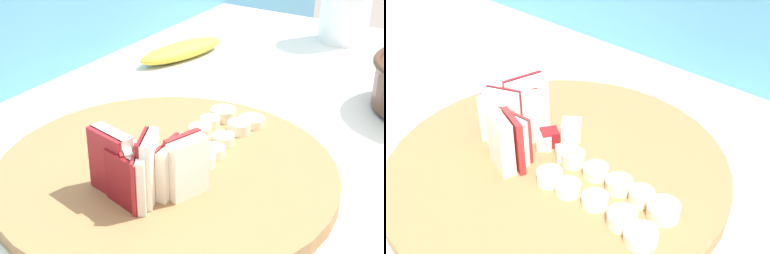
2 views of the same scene
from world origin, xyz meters
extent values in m
cylinder|color=olive|center=(0.02, 0.05, 0.91)|extent=(0.35, 0.35, 0.02)
cube|color=#A32323|center=(0.00, 0.01, 0.95)|extent=(0.04, 0.02, 0.06)
cube|color=white|center=(-0.01, 0.00, 0.95)|extent=(0.04, 0.03, 0.06)
cube|color=#A32323|center=(-0.01, 0.02, 0.95)|extent=(0.05, 0.01, 0.05)
cube|color=#EFE5CC|center=(-0.01, 0.01, 0.95)|extent=(0.05, 0.01, 0.05)
cube|color=maroon|center=(-0.04, 0.03, 0.95)|extent=(0.04, 0.02, 0.07)
cube|color=white|center=(-0.03, 0.02, 0.95)|extent=(0.04, 0.02, 0.07)
cube|color=#A32323|center=(-0.05, 0.03, 0.95)|extent=(0.04, 0.02, 0.05)
cube|color=#EFE5CC|center=(-0.04, 0.03, 0.95)|extent=(0.04, 0.03, 0.05)
cube|color=#A32323|center=(-0.04, 0.05, 0.95)|extent=(0.03, 0.03, 0.05)
cube|color=white|center=(-0.04, 0.05, 0.95)|extent=(0.03, 0.04, 0.05)
cube|color=maroon|center=(-0.06, 0.04, 0.95)|extent=(0.02, 0.04, 0.05)
cube|color=beige|center=(-0.05, 0.04, 0.95)|extent=(0.02, 0.05, 0.05)
cube|color=maroon|center=(-0.05, 0.06, 0.95)|extent=(0.02, 0.05, 0.06)
cube|color=#EFE5CC|center=(-0.04, 0.06, 0.95)|extent=(0.02, 0.05, 0.06)
cube|color=white|center=(0.04, 0.06, 0.93)|extent=(0.02, 0.02, 0.01)
cube|color=#EFE5CC|center=(0.01, 0.08, 0.93)|extent=(0.03, 0.03, 0.02)
cube|color=maroon|center=(0.00, 0.06, 0.93)|extent=(0.02, 0.02, 0.02)
cube|color=beige|center=(-0.03, 0.05, 0.93)|extent=(0.03, 0.03, 0.02)
cube|color=#EFE5CC|center=(0.03, 0.05, 0.93)|extent=(0.02, 0.02, 0.01)
cube|color=beige|center=(0.00, 0.05, 0.93)|extent=(0.02, 0.02, 0.02)
cylinder|color=white|center=(0.05, 0.02, 0.93)|extent=(0.03, 0.03, 0.01)
cylinder|color=#F4EAC6|center=(0.07, 0.02, 0.93)|extent=(0.02, 0.02, 0.01)
cylinder|color=white|center=(0.10, 0.02, 0.93)|extent=(0.02, 0.02, 0.01)
cylinder|color=#F4EAC6|center=(0.13, 0.02, 0.93)|extent=(0.03, 0.03, 0.01)
cylinder|color=#F4EAC6|center=(0.15, 0.02, 0.93)|extent=(0.03, 0.03, 0.01)
cylinder|color=beige|center=(0.04, 0.05, 0.93)|extent=(0.02, 0.02, 0.01)
cylinder|color=beige|center=(0.07, 0.05, 0.93)|extent=(0.03, 0.03, 0.01)
cylinder|color=beige|center=(0.10, 0.05, 0.93)|extent=(0.03, 0.03, 0.01)
cylinder|color=#F4EAC6|center=(0.12, 0.05, 0.93)|extent=(0.02, 0.02, 0.01)
cylinder|color=beige|center=(0.15, 0.05, 0.93)|extent=(0.03, 0.03, 0.01)
ellipsoid|color=gold|center=(0.34, 0.23, 0.92)|extent=(0.17, 0.09, 0.03)
cylinder|color=white|center=(0.56, 0.05, 0.97)|extent=(0.08, 0.08, 0.13)
camera|label=1|loc=(-0.39, -0.25, 1.22)|focal=53.96mm
camera|label=2|loc=(0.30, -0.21, 1.21)|focal=42.73mm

